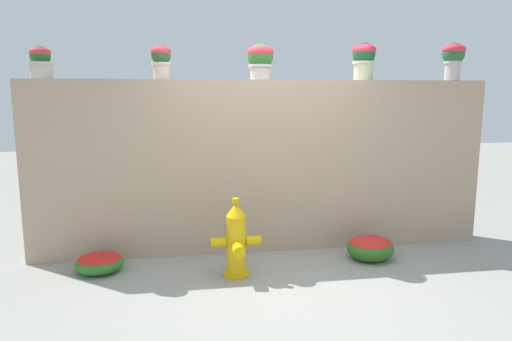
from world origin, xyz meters
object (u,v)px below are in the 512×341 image
Objects in this scene: potted_plant_0 at (41,61)px; flower_bush_left at (370,247)px; potted_plant_1 at (161,59)px; potted_plant_4 at (453,56)px; potted_plant_3 at (364,58)px; potted_plant_2 at (260,59)px; fire_hydrant at (236,242)px; flower_bush_right at (99,262)px.

potted_plant_0 is 4.21m from flower_bush_left.
potted_plant_1 is 3.56m from potted_plant_4.
potted_plant_1 is 0.85× the size of potted_plant_3.
potted_plant_2 reaches higher than potted_plant_1.
flower_bush_left is (-1.23, -0.57, -2.21)m from potted_plant_4.
potted_plant_2 reaches higher than potted_plant_0.
potted_plant_1 is 0.93× the size of potted_plant_2.
fire_hydrant is (0.74, -0.84, -1.91)m from potted_plant_1.
potted_plant_3 reaches higher than flower_bush_left.
potted_plant_4 is 0.91× the size of flower_bush_right.
potted_plant_2 is 2.90m from flower_bush_right.
flower_bush_left is at bearing -24.97° from potted_plant_2.
fire_hydrant is at bearing -171.41° from flower_bush_left.
potted_plant_3 is 0.88× the size of flower_bush_right.
flower_bush_left is (1.59, 0.24, -0.23)m from fire_hydrant.
potted_plant_0 is at bearing -177.82° from potted_plant_1.
potted_plant_4 is at bearing 15.99° from fire_hydrant.
potted_plant_3 is (2.42, 0.02, 0.04)m from potted_plant_1.
fire_hydrant is 1.64× the size of flower_bush_right.
potted_plant_2 is 2.53m from flower_bush_left.
potted_plant_0 is at bearing 141.05° from flower_bush_right.
potted_plant_1 is 2.22m from fire_hydrant.
fire_hydrant is at bearing -48.51° from potted_plant_1.
potted_plant_2 is at bearing 14.43° from flower_bush_right.
fire_hydrant is at bearing -115.93° from potted_plant_2.
potted_plant_3 is at bearing 0.41° from potted_plant_1.
potted_plant_0 is at bearing -179.77° from potted_plant_2.
potted_plant_4 is (1.15, -0.05, 0.03)m from potted_plant_3.
potted_plant_4 is (2.43, 0.01, 0.05)m from potted_plant_2.
potted_plant_0 reaches higher than fire_hydrant.
potted_plant_1 is at bearing 131.49° from fire_hydrant.
potted_plant_3 is at bearing 82.70° from flower_bush_left.
flower_bush_left is (2.34, -0.60, -2.14)m from potted_plant_1.
potted_plant_2 is 0.92× the size of potted_plant_3.
potted_plant_4 is 3.54m from fire_hydrant.
potted_plant_0 is 1.28m from potted_plant_1.
potted_plant_4 reaches higher than potted_plant_1.
potted_plant_2 is at bearing -179.84° from potted_plant_4.
potted_plant_2 is (2.41, 0.01, 0.05)m from potted_plant_0.
flower_bush_right is (0.57, -0.46, -2.14)m from potted_plant_0.
potted_plant_1 is 0.46× the size of fire_hydrant.
flower_bush_right is (-1.84, -0.47, -2.19)m from potted_plant_2.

